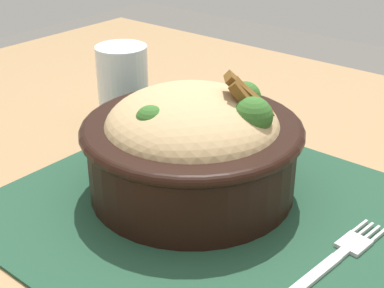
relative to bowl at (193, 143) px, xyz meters
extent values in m
cube|color=#99754C|center=(0.07, -0.04, -0.07)|extent=(1.28, 0.97, 0.03)
cylinder|color=olive|center=(-0.51, 0.39, -0.43)|extent=(0.04, 0.04, 0.68)
cube|color=#1E422D|center=(0.06, -0.02, -0.05)|extent=(0.42, 0.34, 0.00)
cylinder|color=black|center=(0.00, 0.00, -0.02)|extent=(0.20, 0.20, 0.07)
torus|color=black|center=(0.00, 0.00, 0.01)|extent=(0.21, 0.21, 0.01)
ellipsoid|color=tan|center=(0.00, 0.00, 0.02)|extent=(0.23, 0.23, 0.07)
sphere|color=#316225|center=(-0.01, -0.05, 0.04)|extent=(0.03, 0.03, 0.03)
sphere|color=#316225|center=(0.02, 0.05, 0.04)|extent=(0.03, 0.03, 0.03)
sphere|color=#316225|center=(0.06, 0.02, 0.04)|extent=(0.04, 0.04, 0.04)
cylinder|color=orange|center=(0.00, 0.02, 0.03)|extent=(0.03, 0.03, 0.01)
cylinder|color=orange|center=(-0.03, 0.00, 0.03)|extent=(0.03, 0.02, 0.01)
cube|color=brown|center=(0.04, 0.02, 0.04)|extent=(0.04, 0.04, 0.04)
cube|color=brown|center=(0.04, 0.03, 0.05)|extent=(0.05, 0.05, 0.04)
cube|color=silver|center=(0.15, -0.04, -0.05)|extent=(0.02, 0.07, 0.00)
cube|color=silver|center=(0.16, 0.00, -0.05)|extent=(0.01, 0.01, 0.00)
cube|color=silver|center=(0.16, 0.02, -0.05)|extent=(0.02, 0.03, 0.00)
cube|color=silver|center=(0.17, 0.04, -0.05)|extent=(0.00, 0.02, 0.00)
cube|color=silver|center=(0.17, 0.04, -0.05)|extent=(0.00, 0.02, 0.00)
cube|color=silver|center=(0.16, 0.04, -0.05)|extent=(0.00, 0.02, 0.00)
cube|color=silver|center=(0.15, 0.04, -0.05)|extent=(0.00, 0.02, 0.00)
cylinder|color=silver|center=(-0.18, 0.08, -0.01)|extent=(0.06, 0.06, 0.10)
cylinder|color=silver|center=(-0.18, 0.08, -0.03)|extent=(0.05, 0.05, 0.05)
camera|label=1|loc=(0.30, -0.36, 0.23)|focal=51.96mm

